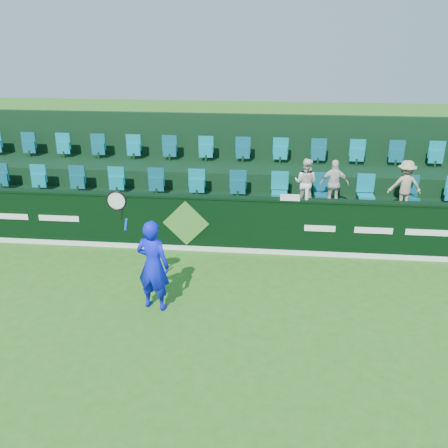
# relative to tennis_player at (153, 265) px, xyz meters

# --- Properties ---
(ground) EXTENTS (60.00, 60.00, 0.00)m
(ground) POSITION_rel_tennis_player_xyz_m (0.15, -1.26, -0.90)
(ground) COLOR #2A6B19
(ground) RESTS_ON ground
(sponsor_hoarding) EXTENTS (16.00, 0.25, 1.35)m
(sponsor_hoarding) POSITION_rel_tennis_player_xyz_m (0.15, 2.73, -0.22)
(sponsor_hoarding) COLOR black
(sponsor_hoarding) RESTS_ON ground
(stand_tier_front) EXTENTS (16.00, 2.00, 0.80)m
(stand_tier_front) POSITION_rel_tennis_player_xyz_m (0.15, 3.84, -0.50)
(stand_tier_front) COLOR black
(stand_tier_front) RESTS_ON ground
(stand_tier_back) EXTENTS (16.00, 1.80, 1.30)m
(stand_tier_back) POSITION_rel_tennis_player_xyz_m (0.15, 5.74, -0.25)
(stand_tier_back) COLOR black
(stand_tier_back) RESTS_ON ground
(stand_rear) EXTENTS (16.00, 4.10, 2.60)m
(stand_rear) POSITION_rel_tennis_player_xyz_m (0.15, 6.18, 0.32)
(stand_rear) COLOR black
(stand_rear) RESTS_ON ground
(seat_row_front) EXTENTS (13.50, 0.50, 0.60)m
(seat_row_front) POSITION_rel_tennis_player_xyz_m (0.15, 4.24, 0.20)
(seat_row_front) COLOR #097E92
(seat_row_front) RESTS_ON stand_tier_front
(seat_row_back) EXTENTS (13.50, 0.50, 0.60)m
(seat_row_back) POSITION_rel_tennis_player_xyz_m (0.15, 6.04, 0.70)
(seat_row_back) COLOR #097E92
(seat_row_back) RESTS_ON stand_tier_back
(tennis_player) EXTENTS (1.15, 0.57, 2.38)m
(tennis_player) POSITION_rel_tennis_player_xyz_m (0.00, 0.00, 0.00)
(tennis_player) COLOR #0D17E9
(tennis_player) RESTS_ON ground
(spectator_left) EXTENTS (0.72, 0.65, 1.22)m
(spectator_left) POSITION_rel_tennis_player_xyz_m (2.94, 3.86, 0.51)
(spectator_left) COLOR white
(spectator_left) RESTS_ON stand_tier_front
(spectator_middle) EXTENTS (0.71, 0.31, 1.20)m
(spectator_middle) POSITION_rel_tennis_player_xyz_m (3.64, 3.86, 0.50)
(spectator_middle) COLOR silver
(spectator_middle) RESTS_ON stand_tier_front
(spectator_right) EXTENTS (0.82, 0.49, 1.23)m
(spectator_right) POSITION_rel_tennis_player_xyz_m (5.33, 3.86, 0.52)
(spectator_right) COLOR tan
(spectator_right) RESTS_ON stand_tier_front
(towel) EXTENTS (0.44, 0.29, 0.07)m
(towel) POSITION_rel_tennis_player_xyz_m (2.54, 2.74, 0.48)
(towel) COLOR silver
(towel) RESTS_ON sponsor_hoarding
(drinks_bottle) EXTENTS (0.08, 0.08, 0.24)m
(drinks_bottle) POSITION_rel_tennis_player_xyz_m (2.91, 2.74, 0.57)
(drinks_bottle) COLOR silver
(drinks_bottle) RESTS_ON sponsor_hoarding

